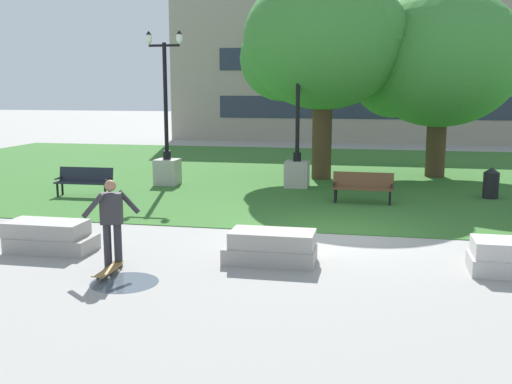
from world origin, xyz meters
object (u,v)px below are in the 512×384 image
Objects in this scene: skateboard at (108,271)px; park_bench_near_left at (363,186)px; person_skateboarder at (112,218)px; trash_bin at (491,183)px; lamp_post_right at (297,157)px; concrete_block_center at (49,237)px; concrete_block_left at (271,247)px; lamp_post_left at (167,154)px; park_bench_far_left at (84,180)px.

park_bench_near_left is at bearing 61.05° from skateboard.
person_skateboarder is 12.40m from trash_bin.
trash_bin is at bearing 47.07° from person_skateboarder.
concrete_block_center is at bearing -113.93° from lamp_post_right.
trash_bin is at bearing -8.66° from lamp_post_right.
concrete_block_left is at bearing -85.64° from lamp_post_right.
lamp_post_left reaches higher than park_bench_near_left.
park_bench_near_left is (6.38, 6.69, 0.23)m from concrete_block_center.
lamp_post_left reaches higher than concrete_block_left.
trash_bin is (8.44, 9.07, -0.47)m from person_skateboarder.
park_bench_near_left reaches higher than concrete_block_left.
lamp_post_right reaches higher than park_bench_far_left.
park_bench_near_left is 0.34× the size of lamp_post_left.
concrete_block_left is (4.76, 0.08, 0.00)m from concrete_block_center.
skateboard is at bearing -76.33° from lamp_post_left.
lamp_post_left reaches higher than person_skateboarder.
concrete_block_left is 3.16m from skateboard.
lamp_post_left is at bearing 103.67° from skateboard.
concrete_block_left is at bearing 1.00° from concrete_block_center.
lamp_post_right reaches higher than concrete_block_center.
park_bench_near_left is at bearing 46.35° from concrete_block_center.
park_bench_far_left is at bearing -170.39° from trash_bin.
person_skateboarder is 0.32× the size of lamp_post_left.
person_skateboarder is 1.67× the size of skateboard.
concrete_block_left is 1.76× the size of skateboard.
park_bench_far_left is at bearing 119.88° from skateboard.
person_skateboarder is 8.10m from park_bench_far_left.
person_skateboarder reaches higher than trash_bin.
concrete_block_left is at bearing -58.77° from lamp_post_left.
skateboard is (-2.82, -1.41, -0.22)m from concrete_block_left.
lamp_post_right is at bearing 78.57° from skateboard.
lamp_post_right reaches higher than trash_bin.
lamp_post_right reaches higher than person_skateboarder.
person_skateboarder is at bearing -24.76° from concrete_block_center.
park_bench_far_left is 0.36× the size of lamp_post_right.
park_bench_far_left is 0.34× the size of lamp_post_left.
concrete_block_center is 1.02× the size of park_bench_near_left.
concrete_block_left is at bearing -40.32° from park_bench_far_left.
lamp_post_left reaches higher than skateboard.
trash_bin is at bearing 9.61° from park_bench_far_left.
concrete_block_left is 9.14m from lamp_post_right.
park_bench_far_left is (-4.26, 7.42, 0.45)m from skateboard.
park_bench_far_left reaches higher than concrete_block_left.
concrete_block_center is 13.17m from trash_bin.
person_skateboarder is (-2.93, -0.93, 0.66)m from concrete_block_left.
park_bench_far_left reaches higher than concrete_block_center.
skateboard is at bearing -60.12° from park_bench_far_left.
person_skateboarder is 1.78× the size of trash_bin.
lamp_post_left is (-2.35, 9.63, 0.12)m from person_skateboarder.
lamp_post_left is at bearing 56.18° from park_bench_far_left.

